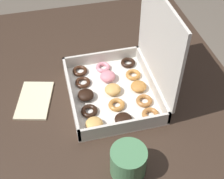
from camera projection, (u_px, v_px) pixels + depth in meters
name	position (u px, v px, depth m)	size (l,w,h in m)	color
dining_table	(123.00, 131.00, 1.01)	(1.25, 0.77, 0.76)	#38281E
donut_box	(125.00, 78.00, 0.94)	(0.31, 0.27, 0.31)	silver
coffee_mug	(128.00, 161.00, 0.76)	(0.09, 0.09, 0.08)	#4C8456
paper_napkin	(35.00, 100.00, 0.96)	(0.17, 0.13, 0.01)	beige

